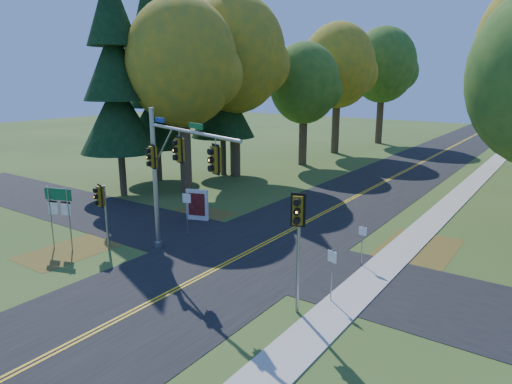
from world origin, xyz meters
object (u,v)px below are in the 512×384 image
Objects in this scene: east_signal_pole at (298,224)px; route_sign_cluster at (59,206)px; info_kiosk at (197,205)px; traffic_mast at (170,166)px.

route_sign_cluster is at bearing 165.52° from east_signal_pole.
east_signal_pole is 12.87m from info_kiosk.
traffic_mast is 7.24m from info_kiosk.
route_sign_cluster is (-13.10, -1.03, -1.22)m from east_signal_pole.
route_sign_cluster is 8.04m from info_kiosk.
route_sign_cluster is at bearing -126.12° from info_kiosk.
traffic_mast is 6.49m from route_sign_cluster.
east_signal_pole is (7.46, -1.24, -1.06)m from traffic_mast.
info_kiosk is (-10.78, 6.55, -2.56)m from east_signal_pole.
route_sign_cluster is (-5.64, -2.27, -2.28)m from traffic_mast.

